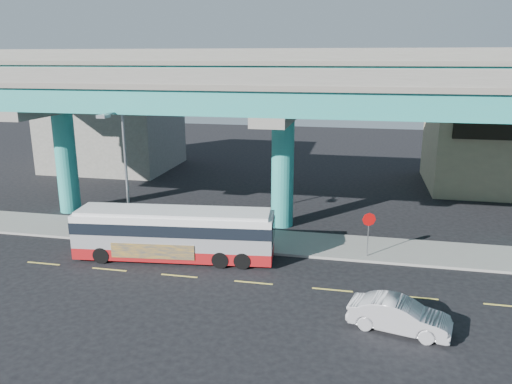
% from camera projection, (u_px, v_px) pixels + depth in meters
% --- Properties ---
extents(ground, '(120.00, 120.00, 0.00)m').
position_uv_depth(ground, '(255.00, 280.00, 25.74)').
color(ground, black).
rests_on(ground, ground).
extents(sidewalk, '(70.00, 4.00, 0.15)m').
position_uv_depth(sidewalk, '(273.00, 242.00, 30.92)').
color(sidewalk, gray).
rests_on(sidewalk, ground).
extents(lane_markings, '(58.00, 0.12, 0.01)m').
position_uv_depth(lane_markings, '(253.00, 283.00, 25.45)').
color(lane_markings, '#D8C64C').
rests_on(lane_markings, ground).
extents(viaduct, '(52.00, 12.40, 11.70)m').
position_uv_depth(viaduct, '(284.00, 89.00, 31.97)').
color(viaduct, teal).
rests_on(viaduct, ground).
extents(building_concrete, '(12.00, 10.00, 9.00)m').
position_uv_depth(building_concrete, '(113.00, 124.00, 51.21)').
color(building_concrete, gray).
rests_on(building_concrete, ground).
extents(transit_bus, '(11.45, 3.60, 2.89)m').
position_uv_depth(transit_bus, '(174.00, 232.00, 28.15)').
color(transit_bus, maroon).
rests_on(transit_bus, ground).
extents(sedan, '(3.33, 4.85, 1.38)m').
position_uv_depth(sedan, '(399.00, 315.00, 20.85)').
color(sedan, '#B1B0B5').
rests_on(sedan, ground).
extents(parked_car, '(3.33, 4.33, 1.21)m').
position_uv_depth(parked_car, '(140.00, 221.00, 32.60)').
color(parked_car, '#29292D').
rests_on(parked_car, sidewalk).
extents(street_lamp, '(0.50, 2.64, 8.16)m').
position_uv_depth(street_lamp, '(121.00, 158.00, 29.31)').
color(street_lamp, gray).
rests_on(street_lamp, sidewalk).
extents(stop_sign, '(0.75, 0.25, 2.58)m').
position_uv_depth(stop_sign, '(369.00, 225.00, 28.04)').
color(stop_sign, gray).
rests_on(stop_sign, sidewalk).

